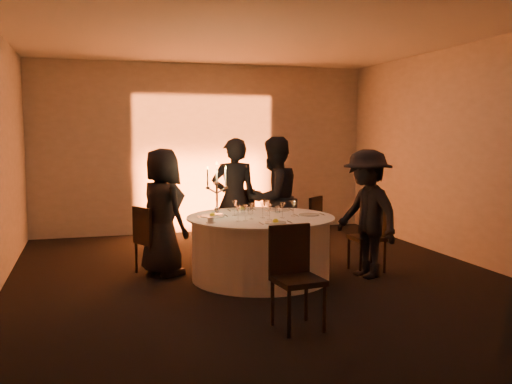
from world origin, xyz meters
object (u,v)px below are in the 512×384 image
object	(u,v)px
guest_back_left	(234,200)
candelabra	(217,197)
chair_right	(372,232)
guest_left	(163,212)
guest_back_right	(274,199)
chair_back_right	(309,223)
chair_left	(149,236)
banquet_table	(261,248)
guest_right	(367,214)
chair_front	(294,270)
coffee_cup	(211,220)
chair_back_left	(238,218)

from	to	relation	value
guest_back_left	candelabra	world-z (taller)	guest_back_left
chair_right	guest_left	size ratio (longest dim) A/B	0.57
guest_back_left	guest_back_right	world-z (taller)	guest_back_right
guest_back_right	candelabra	distance (m)	1.19
chair_back_right	chair_right	world-z (taller)	chair_right
guest_left	chair_left	bearing A→B (deg)	38.99
guest_back_left	chair_left	bearing A→B (deg)	22.94
guest_back_right	chair_left	bearing A→B (deg)	-17.21
banquet_table	guest_right	distance (m)	1.38
chair_right	chair_front	world-z (taller)	chair_front
guest_back_right	banquet_table	bearing A→B (deg)	35.76
candelabra	guest_back_left	bearing A→B (deg)	62.35
banquet_table	guest_left	size ratio (longest dim) A/B	1.13
chair_back_right	guest_back_left	distance (m)	1.19
banquet_table	candelabra	xyz separation A→B (m)	(-0.49, 0.24, 0.62)
candelabra	coffee_cup	bearing A→B (deg)	-109.68
banquet_table	chair_front	distance (m)	1.77
chair_back_left	coffee_cup	bearing A→B (deg)	63.32
guest_right	coffee_cup	world-z (taller)	guest_right
chair_front	candelabra	bearing A→B (deg)	91.99
guest_right	coffee_cup	distance (m)	1.97
chair_right	banquet_table	bearing A→B (deg)	-91.68
chair_front	banquet_table	bearing A→B (deg)	77.14
chair_left	guest_back_left	world-z (taller)	guest_back_left
chair_left	guest_back_left	bearing A→B (deg)	-98.94
guest_back_left	guest_back_right	xyz separation A→B (m)	(0.55, -0.11, 0.01)
chair_left	guest_back_right	distance (m)	1.83
chair_back_right	candelabra	size ratio (longest dim) A/B	1.30
chair_left	chair_right	distance (m)	2.86
chair_front	guest_left	xyz separation A→B (m)	(-0.92, 2.29, 0.27)
chair_front	coffee_cup	size ratio (longest dim) A/B	8.54
chair_left	chair_front	xyz separation A→B (m)	(1.08, -2.37, 0.05)
guest_left	candelabra	size ratio (longest dim) A/B	2.40
chair_left	chair_right	xyz separation A→B (m)	(2.79, -0.64, 0.03)
chair_back_left	banquet_table	bearing A→B (deg)	85.81
chair_left	chair_back_right	xyz separation A→B (m)	(2.35, 0.43, 0.00)
chair_front	chair_left	bearing A→B (deg)	108.37
banquet_table	candelabra	world-z (taller)	candelabra
chair_back_right	candelabra	world-z (taller)	candelabra
chair_front	coffee_cup	bearing A→B (deg)	102.22
chair_right	guest_back_left	size ratio (longest dim) A/B	0.53
chair_front	coffee_cup	xyz separation A→B (m)	(-0.48, 1.44, 0.27)
guest_back_left	coffee_cup	xyz separation A→B (m)	(-0.62, -1.35, -0.06)
guest_right	coffee_cup	size ratio (longest dim) A/B	14.41
guest_right	candelabra	world-z (taller)	guest_right
chair_back_right	candelabra	xyz separation A→B (m)	(-1.55, -0.81, 0.52)
banquet_table	guest_back_right	size ratio (longest dim) A/B	1.04
candelabra	chair_back_left	bearing A→B (deg)	62.84
guest_left	coffee_cup	xyz separation A→B (m)	(0.44, -0.85, 0.00)
chair_right	coffee_cup	distance (m)	2.23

